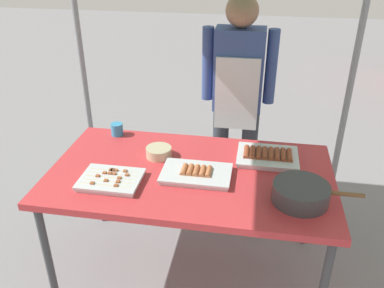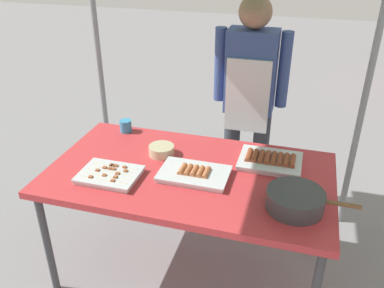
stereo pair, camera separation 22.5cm
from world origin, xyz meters
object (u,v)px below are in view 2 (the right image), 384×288
Objects in this scene: tray_grilled_sausages at (194,174)px; drink_cup_near_edge at (126,126)px; stall_table at (190,179)px; tray_meat_skewers at (110,175)px; condiment_bowl at (162,150)px; vendor_woman at (250,92)px; cooking_wok at (296,200)px; tray_pork_links at (270,161)px.

drink_cup_near_edge reaches higher than tray_grilled_sausages.
tray_meat_skewers reaches higher than stall_table.
condiment_bowl is (0.19, 0.32, 0.01)m from tray_meat_skewers.
tray_grilled_sausages is 0.90m from vendor_woman.
tray_grilled_sausages is 0.87× the size of cooking_wok.
cooking_wok is (0.17, -0.40, 0.03)m from tray_pork_links.
tray_grilled_sausages reaches higher than stall_table.
condiment_bowl reaches higher than stall_table.
cooking_wok reaches higher than tray_pork_links.
drink_cup_near_edge is (-0.34, 0.24, 0.01)m from condiment_bowl.
cooking_wok is (0.55, -0.14, 0.03)m from tray_grilled_sausages.
vendor_woman reaches higher than condiment_bowl.
tray_grilled_sausages is 0.73m from drink_cup_near_edge.
tray_pork_links reaches higher than tray_meat_skewers.
tray_pork_links is 0.43m from cooking_wok.
tray_grilled_sausages is 2.49× the size of condiment_bowl.
drink_cup_near_edge is at bearing 145.52° from condiment_bowl.
tray_meat_skewers is 0.37m from condiment_bowl.
stall_table is 3.61× the size of cooking_wok.
vendor_woman reaches higher than tray_pork_links.
cooking_wok is 1.09m from vendor_woman.
drink_cup_near_edge is (-0.16, 0.56, 0.02)m from tray_meat_skewers.
stall_table is 4.16× the size of tray_grilled_sausages.
tray_meat_skewers is at bearing -179.98° from cooking_wok.
tray_pork_links is 0.68m from vendor_woman.
tray_meat_skewers is at bearing -155.45° from stall_table.
cooking_wok is at bearing -25.74° from drink_cup_near_edge.
drink_cup_near_edge is at bearing 154.26° from cooking_wok.
tray_pork_links is 2.33× the size of condiment_bowl.
vendor_woman reaches higher than tray_grilled_sausages.
drink_cup_near_edge is (-0.60, 0.42, 0.02)m from tray_grilled_sausages.
vendor_woman is at bearing 110.57° from tray_pork_links.
tray_grilled_sausages is at bearing -34.88° from drink_cup_near_edge.
stall_table is at bearing 76.46° from vendor_woman.
tray_pork_links is 0.65m from condiment_bowl.
drink_cup_near_edge is at bearing 145.12° from tray_grilled_sausages.
tray_pork_links is at bearing 112.65° from cooking_wok.
cooking_wok is 0.87m from condiment_bowl.
tray_pork_links is 0.81× the size of cooking_wok.
drink_cup_near_edge reaches higher than tray_meat_skewers.
vendor_woman is (0.20, 0.82, 0.25)m from stall_table.
tray_meat_skewers is (-0.45, -0.14, -0.00)m from tray_grilled_sausages.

